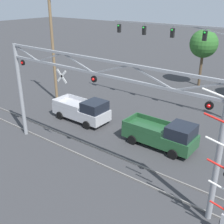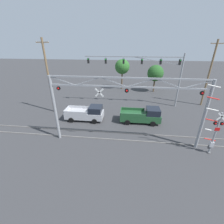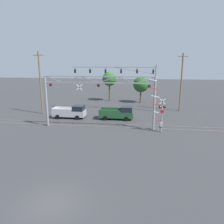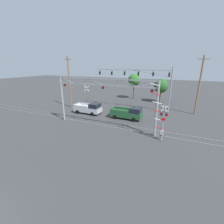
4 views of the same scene
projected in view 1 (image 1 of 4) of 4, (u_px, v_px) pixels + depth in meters
name	position (u px, v px, depth m)	size (l,w,h in m)	color
rail_track_near	(99.00, 163.00, 18.57)	(80.00, 0.08, 0.10)	gray
rail_track_far	(112.00, 154.00, 19.61)	(80.00, 0.08, 0.10)	gray
crossing_gantry	(94.00, 98.00, 16.54)	(15.21, 0.30, 7.15)	gray
pickup_truck_lead	(163.00, 135.00, 20.33)	(5.35, 2.35, 2.10)	#23512D
pickup_truck_following	(83.00, 110.00, 24.54)	(5.23, 2.35, 2.10)	#B7B7BC
utility_pole_left	(53.00, 48.00, 27.67)	(1.80, 0.28, 10.62)	brown
background_tree_beyond_span	(204.00, 44.00, 32.50)	(3.25, 3.25, 6.68)	brown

